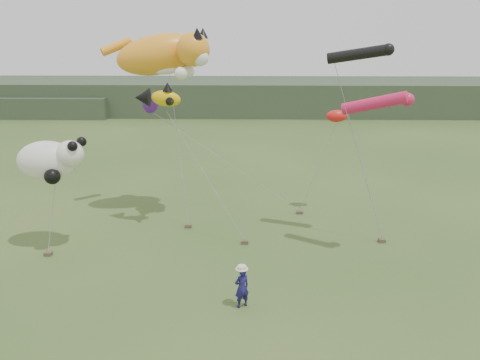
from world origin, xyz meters
name	(u,v)px	position (x,y,z in m)	size (l,w,h in m)	color
ground	(257,297)	(0.00, 0.00, 0.00)	(120.00, 120.00, 0.00)	#385123
headland	(229,97)	(-3.11, 44.69, 1.92)	(90.00, 13.00, 4.00)	#2D3D28
festival_attendant	(242,287)	(-0.58, -0.68, 0.82)	(0.60, 0.39, 1.65)	#1A1654
sandbag_anchors	(236,234)	(-1.01, 5.85, 0.09)	(16.44, 5.85, 0.18)	brown
cat_kite	(167,54)	(-4.71, 8.86, 8.93)	(6.09, 3.31, 2.81)	orange
fish_kite	(157,98)	(-4.96, 7.02, 6.92)	(2.42, 1.63, 1.27)	#E7B408
tube_kites	(372,78)	(5.06, 4.94, 8.10)	(3.40, 3.57, 3.09)	black
panda_kite	(51,160)	(-9.54, 4.39, 4.38)	(3.26, 2.11, 2.03)	white
misc_kites	(228,109)	(-1.61, 10.13, 5.89)	(11.62, 1.78, 1.42)	red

